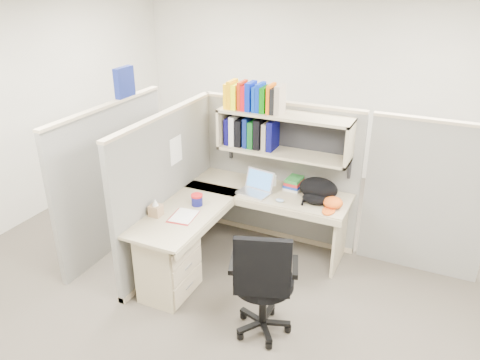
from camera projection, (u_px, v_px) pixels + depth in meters
The scene contains 14 objects.
ground at pixel (246, 276), 4.84m from camera, with size 6.00×6.00×0.00m, color #3A342D.
room_shell at pixel (247, 126), 4.16m from camera, with size 6.00×6.00×6.00m.
cubicle at pixel (233, 174), 4.97m from camera, with size 3.79×1.84×1.95m.
desk at pixel (197, 244), 4.57m from camera, with size 1.74×1.75×0.73m.
laptop at pixel (254, 183), 4.89m from camera, with size 0.33×0.33×0.24m, color silver, non-canonical shape.
backpack at pixel (317, 191), 4.73m from camera, with size 0.40×0.31×0.23m, color black, non-canonical shape.
orange_cap at pixel (333, 203), 4.63m from camera, with size 0.20×0.23×0.11m, color #CF4E12, non-canonical shape.
snack_canister at pixel (197, 200), 4.68m from camera, with size 0.12×0.12×0.12m.
tissue_box at pixel (156, 207), 4.47m from camera, with size 0.11×0.11×0.17m, color tan, non-canonical shape.
mouse at pixel (280, 200), 4.76m from camera, with size 0.09×0.06×0.03m, color #8DA7C8.
paper_cup at pixel (273, 180), 5.12m from camera, with size 0.08×0.08×0.11m, color silver.
book_stack at pixel (294, 183), 5.04m from camera, with size 0.18×0.24×0.12m, color gray, non-canonical shape.
loose_paper at pixel (184, 216), 4.49m from camera, with size 0.21×0.28×0.00m, color white, non-canonical shape.
task_chair at pixel (263, 299), 3.91m from camera, with size 0.62×0.57×1.08m.
Camera 1 is at (1.62, -3.65, 2.91)m, focal length 35.00 mm.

